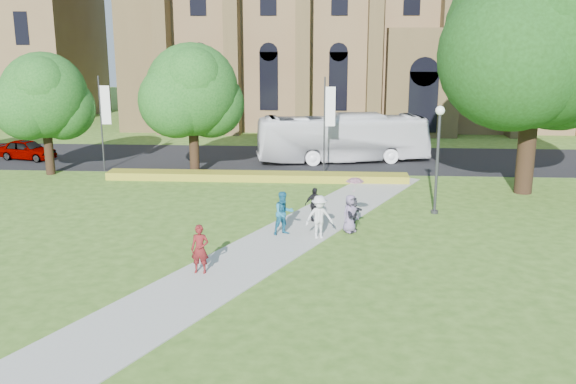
# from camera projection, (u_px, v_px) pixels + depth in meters

# --- Properties ---
(ground) EXTENTS (160.00, 160.00, 0.00)m
(ground) POSITION_uv_depth(u_px,v_px,m) (269.00, 254.00, 25.49)
(ground) COLOR #3A5D1C
(ground) RESTS_ON ground
(road) EXTENTS (160.00, 10.00, 0.02)m
(road) POSITION_uv_depth(u_px,v_px,m) (296.00, 159.00, 44.86)
(road) COLOR black
(road) RESTS_ON ground
(footpath) EXTENTS (15.58, 28.54, 0.04)m
(footpath) POSITION_uv_depth(u_px,v_px,m) (271.00, 246.00, 26.45)
(footpath) COLOR #B2B2A8
(footpath) RESTS_ON ground
(flower_hedge) EXTENTS (18.00, 1.40, 0.45)m
(flower_hedge) POSITION_uv_depth(u_px,v_px,m) (257.00, 176.00, 38.35)
(flower_hedge) COLOR gold
(flower_hedge) RESTS_ON ground
(streetlamp) EXTENTS (0.44, 0.44, 5.24)m
(streetlamp) POSITION_uv_depth(u_px,v_px,m) (438.00, 147.00, 30.52)
(streetlamp) COLOR #38383D
(streetlamp) RESTS_ON ground
(large_tree) EXTENTS (9.60, 9.60, 13.20)m
(large_tree) POSITION_uv_depth(u_px,v_px,m) (537.00, 37.00, 33.31)
(large_tree) COLOR #332114
(large_tree) RESTS_ON ground
(street_tree_0) EXTENTS (5.20, 5.20, 7.50)m
(street_tree_0) POSITION_uv_depth(u_px,v_px,m) (44.00, 96.00, 38.82)
(street_tree_0) COLOR #332114
(street_tree_0) RESTS_ON ground
(street_tree_1) EXTENTS (5.60, 5.60, 8.05)m
(street_tree_1) POSITION_uv_depth(u_px,v_px,m) (192.00, 90.00, 38.66)
(street_tree_1) COLOR #332114
(street_tree_1) RESTS_ON ground
(banner_pole_0) EXTENTS (0.70, 0.10, 6.00)m
(banner_pole_0) POSITION_uv_depth(u_px,v_px,m) (326.00, 120.00, 39.26)
(banner_pole_0) COLOR #38383D
(banner_pole_0) RESTS_ON ground
(banner_pole_1) EXTENTS (0.70, 0.10, 6.00)m
(banner_pole_1) POSITION_uv_depth(u_px,v_px,m) (103.00, 118.00, 40.15)
(banner_pole_1) COLOR #38383D
(banner_pole_1) RESTS_ON ground
(tour_coach) EXTENTS (11.93, 4.96, 3.24)m
(tour_coach) POSITION_uv_depth(u_px,v_px,m) (343.00, 138.00, 43.47)
(tour_coach) COLOR white
(tour_coach) RESTS_ON road
(car_0) EXTENTS (4.38, 2.60, 1.40)m
(car_0) POSITION_uv_depth(u_px,v_px,m) (27.00, 150.00, 44.39)
(car_0) COLOR gray
(car_0) RESTS_ON road
(pedestrian_0) EXTENTS (0.68, 0.46, 1.81)m
(pedestrian_0) POSITION_uv_depth(u_px,v_px,m) (200.00, 249.00, 23.22)
(pedestrian_0) COLOR #5E1517
(pedestrian_0) RESTS_ON footpath
(pedestrian_1) EXTENTS (1.16, 1.09, 1.91)m
(pedestrian_1) POSITION_uv_depth(u_px,v_px,m) (284.00, 213.00, 27.67)
(pedestrian_1) COLOR #1A6183
(pedestrian_1) RESTS_ON footpath
(pedestrian_2) EXTENTS (1.35, 1.00, 1.86)m
(pedestrian_2) POSITION_uv_depth(u_px,v_px,m) (319.00, 217.00, 27.20)
(pedestrian_2) COLOR silver
(pedestrian_2) RESTS_ON footpath
(pedestrian_3) EXTENTS (1.00, 0.74, 1.58)m
(pedestrian_3) POSITION_uv_depth(u_px,v_px,m) (314.00, 204.00, 29.78)
(pedestrian_3) COLOR black
(pedestrian_3) RESTS_ON footpath
(pedestrian_4) EXTENTS (0.97, 0.94, 1.67)m
(pedestrian_4) POSITION_uv_depth(u_px,v_px,m) (350.00, 213.00, 28.06)
(pedestrian_4) COLOR slate
(pedestrian_4) RESTS_ON footpath
(pedestrian_5) EXTENTS (0.96, 1.54, 1.58)m
(pedestrian_5) POSITION_uv_depth(u_px,v_px,m) (352.00, 214.00, 28.12)
(pedestrian_5) COLOR #24232A
(pedestrian_5) RESTS_ON footpath
(parasol) EXTENTS (0.97, 0.97, 0.67)m
(parasol) POSITION_uv_depth(u_px,v_px,m) (355.00, 187.00, 27.86)
(parasol) COLOR #C68CA1
(parasol) RESTS_ON pedestrian_4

